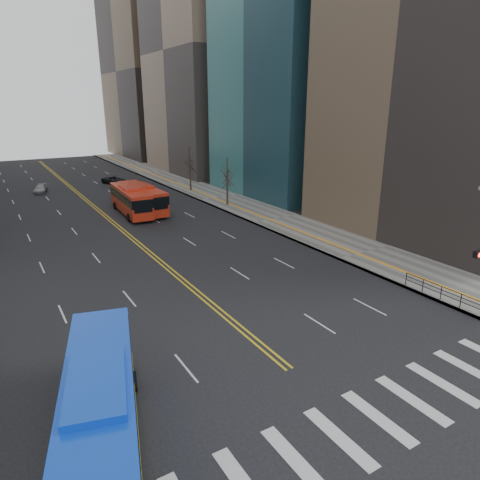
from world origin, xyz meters
name	(u,v)px	position (x,y,z in m)	size (l,w,h in m)	color
ground	(359,427)	(0.00, 0.00, 0.00)	(220.00, 220.00, 0.00)	black
sidewalk_right	(220,197)	(17.50, 45.00, 0.07)	(7.00, 130.00, 0.15)	slate
crosswalk	(359,427)	(0.00, 0.00, 0.01)	(26.70, 4.00, 0.01)	silver
centerline	(84,199)	(0.00, 55.00, 0.01)	(0.55, 100.00, 0.01)	gold
office_towers	(50,34)	(0.12, 68.51, 23.92)	(83.00, 134.00, 58.00)	#98989B
pedestrian_railing	(441,291)	(14.30, 6.00, 0.82)	(0.06, 6.06, 1.02)	black
street_trees	(49,196)	(-7.18, 34.55, 4.87)	(35.20, 47.20, 7.60)	#2C221B
blue_bus	(100,419)	(-10.03, 4.00, 1.95)	(6.01, 13.13, 3.73)	#0D3EC4
red_bus_near	(131,199)	(3.19, 42.29, 1.99)	(3.27, 11.42, 3.58)	red
red_bus_far	(142,197)	(4.84, 42.78, 2.00)	(3.19, 11.43, 3.59)	red
car_white	(104,410)	(-9.52, 6.00, 0.75)	(1.58, 4.53, 1.49)	silver
car_dark_mid	(129,187)	(7.45, 56.99, 0.65)	(1.53, 3.80, 1.29)	black
car_silver	(41,189)	(-4.93, 63.08, 0.60)	(1.69, 4.15, 1.20)	#949599
car_dark_far	(114,180)	(7.18, 64.69, 0.69)	(2.29, 4.96, 1.38)	black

